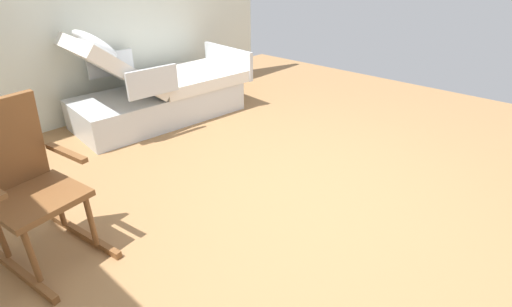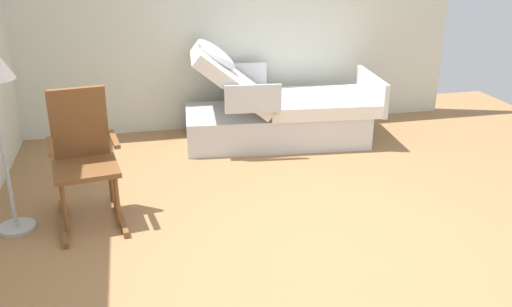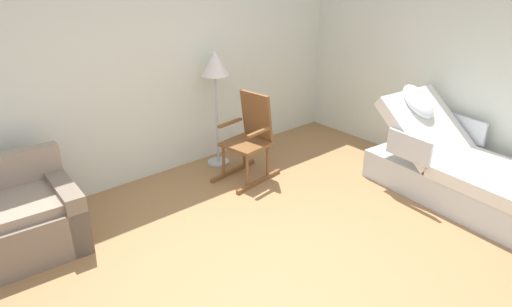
# 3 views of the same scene
# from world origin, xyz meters

# --- Properties ---
(ground_plane) EXTENTS (7.42, 7.42, 0.00)m
(ground_plane) POSITION_xyz_m (0.00, 0.00, 0.00)
(ground_plane) COLOR #9E7247
(side_wall) EXTENTS (0.10, 5.14, 2.70)m
(side_wall) POSITION_xyz_m (3.02, 0.00, 1.35)
(side_wall) COLOR silver
(side_wall) RESTS_ON ground
(hospital_bed) EXTENTS (1.16, 2.14, 1.18)m
(hospital_bed) POSITION_xyz_m (2.33, -0.26, 0.32)
(hospital_bed) COLOR silver
(hospital_bed) RESTS_ON ground
(rocking_chair) EXTENTS (0.82, 0.57, 1.05)m
(rocking_chair) POSITION_xyz_m (0.93, 1.66, 0.50)
(rocking_chair) COLOR brown
(rocking_chair) RESTS_ON ground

